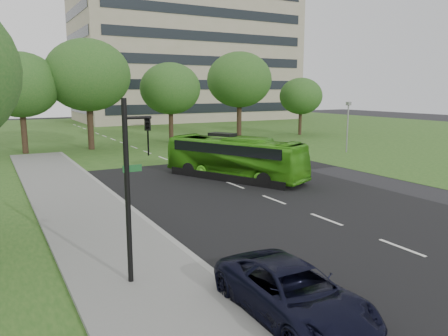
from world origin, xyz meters
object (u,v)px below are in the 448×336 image
tree_park_c (170,89)px  bus (234,158)px  suv (293,292)px  camera_pole (348,120)px  office_building (187,53)px  tree_park_b (88,75)px  traffic_light (133,178)px  tree_park_d (239,80)px  sedan (262,149)px  tree_park_e (301,96)px  tree_park_a (20,85)px

tree_park_c → bus: size_ratio=0.87×
suv → camera_pole: camera_pole is taller
office_building → suv: (-28.46, -69.96, -11.82)m
suv → tree_park_c: bearing=73.1°
tree_park_b → tree_park_c: 8.91m
traffic_light → suv: bearing=-31.1°
tree_park_c → tree_park_d: tree_park_d is taller
tree_park_c → bus: bearing=-100.5°
sedan → camera_pole: 9.10m
tree_park_c → bus: tree_park_c is taller
office_building → suv: bearing=-112.1°
tree_park_d → tree_park_e: (8.52, -0.80, -1.93)m
tree_park_e → bus: bearing=-136.7°
tree_park_e → bus: (-21.25, -20.02, -3.50)m
suv → traffic_light: 5.33m
tree_park_c → tree_park_b: bearing=-171.7°
office_building → tree_park_c: bearing=-116.8°
tree_park_c → camera_pole: tree_park_c is taller
office_building → bus: office_building is taller
sedan → suv: size_ratio=0.98×
tree_park_b → camera_pole: 24.35m
traffic_light → tree_park_d: bearing=76.6°
office_building → tree_park_d: 34.80m
office_building → traffic_light: size_ratio=7.37×
office_building → tree_park_e: 34.98m
camera_pole → office_building: bearing=72.6°
tree_park_d → tree_park_a: bearing=-175.0°
tree_park_e → traffic_light: 45.07m
tree_park_b → tree_park_d: (17.76, 2.15, -0.19)m
tree_park_c → suv: bearing=-107.4°
office_building → tree_park_d: size_ratio=4.00×
suv → traffic_light: traffic_light is taller
office_building → traffic_light: office_building is taller
tree_park_a → bus: (10.82, -18.76, -4.72)m
tree_park_a → suv: 35.15m
tree_park_c → sedan: bearing=-79.8°
tree_park_e → bus: size_ratio=0.74×
sedan → suv: (-13.69, -21.97, -0.11)m
tree_park_a → traffic_light: (0.47, -30.84, -2.87)m
bus → camera_pole: camera_pole is taller
bus → traffic_light: traffic_light is taller
bus → sedan: bearing=19.9°
sedan → camera_pole: bearing=-77.3°
tree_park_b → camera_pole: (20.03, -13.27, -4.01)m
office_building → tree_park_e: size_ratio=5.61×
tree_park_b → tree_park_c: bearing=8.3°
tree_park_e → sedan: tree_park_e is taller
tree_park_d → camera_pole: tree_park_d is taller
tree_park_b → bus: bearing=-74.9°
office_building → tree_park_e: (0.30, -34.13, -7.65)m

